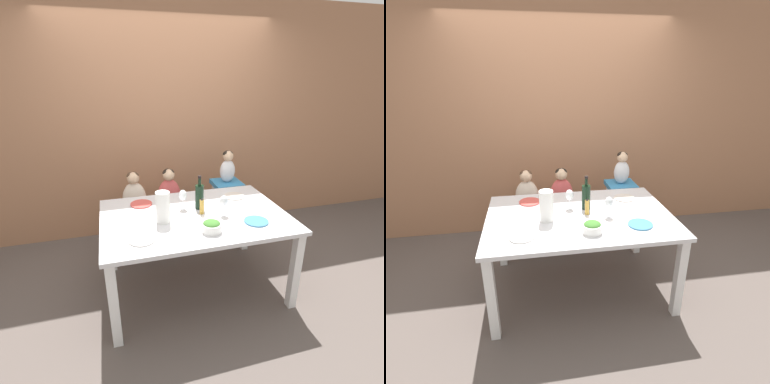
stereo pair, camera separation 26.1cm
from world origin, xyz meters
The scene contains 19 objects.
ground_plane centered at (0.00, 0.00, 0.00)m, with size 14.00×14.00×0.00m, color #564C47.
wall_back centered at (0.00, 1.29, 1.35)m, with size 10.00×0.06×2.70m.
dining_table centered at (0.00, 0.00, 0.67)m, with size 1.59×1.09×0.76m.
chair_far_left centered at (-0.45, 0.78, 0.38)m, with size 0.38×0.38×0.45m.
chair_far_center centered at (-0.07, 0.78, 0.38)m, with size 0.38×0.38×0.45m.
chair_right_highchair centered at (0.62, 0.78, 0.56)m, with size 0.32×0.32×0.73m.
person_child_left centered at (-0.45, 0.78, 0.69)m, with size 0.25×0.16×0.49m.
person_child_center centered at (-0.07, 0.78, 0.69)m, with size 0.25×0.16×0.49m.
person_baby_right centered at (0.62, 0.78, 0.93)m, with size 0.18×0.12×0.37m.
wine_bottle centered at (0.08, 0.12, 0.88)m, with size 0.08×0.08×0.31m.
paper_towel_roll centered at (-0.29, -0.06, 0.89)m, with size 0.12×0.12×0.26m.
wine_glass_near centered at (0.24, -0.07, 0.88)m, with size 0.07×0.07×0.18m.
wine_glass_far centered at (-0.07, 0.15, 0.88)m, with size 0.07×0.07×0.18m.
salad_bowl_large centered at (0.04, -0.32, 0.80)m, with size 0.16×0.16×0.09m.
dinner_plate_front_left centered at (-0.49, -0.31, 0.76)m, with size 0.20×0.20×0.01m.
dinner_plate_back_left centered at (-0.42, 0.34, 0.76)m, with size 0.20×0.20×0.01m.
dinner_plate_back_right centered at (0.49, 0.28, 0.76)m, with size 0.20×0.20×0.01m.
dinner_plate_front_right centered at (0.45, -0.27, 0.76)m, with size 0.20×0.20×0.01m.
condiment_bottle_hot_sauce centered at (0.07, 0.00, 0.83)m, with size 0.04×0.04×0.15m.
Camera 2 is at (-0.40, -2.31, 1.90)m, focal length 28.00 mm.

